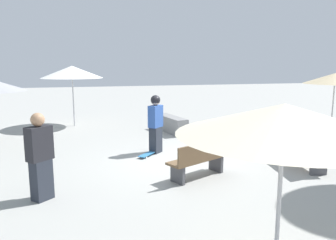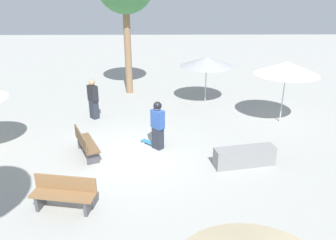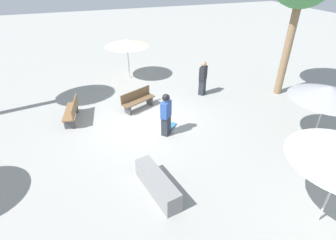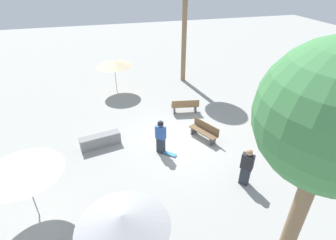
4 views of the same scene
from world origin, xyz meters
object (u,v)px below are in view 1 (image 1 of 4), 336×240
(skateboard, at_px, (148,154))
(shade_umbrella_tan, at_px, (335,78))
(skater_main, at_px, (156,122))
(concrete_ledge, at_px, (171,124))
(bench_far, at_px, (200,159))
(bystander_watching, at_px, (40,157))
(shade_umbrella_white, at_px, (72,72))
(shade_umbrella_cream, at_px, (284,119))
(bench_near, at_px, (303,150))

(skateboard, bearing_deg, shade_umbrella_tan, 144.65)
(skater_main, relative_size, concrete_ledge, 0.87)
(bench_far, height_order, bystander_watching, bystander_watching)
(skateboard, xyz_separation_m, shade_umbrella_white, (-5.27, -2.10, 2.18))
(shade_umbrella_cream, relative_size, bystander_watching, 1.41)
(skater_main, bearing_deg, skateboard, -0.23)
(concrete_ledge, distance_m, shade_umbrella_cream, 8.95)
(shade_umbrella_cream, bearing_deg, skateboard, -176.56)
(concrete_ledge, bearing_deg, shade_umbrella_tan, 77.30)
(skateboard, bearing_deg, shade_umbrella_white, -115.65)
(concrete_ledge, relative_size, shade_umbrella_tan, 0.85)
(skater_main, height_order, skateboard, skater_main)
(skateboard, height_order, bench_far, bench_far)
(concrete_ledge, height_order, bench_near, bench_near)
(bench_near, relative_size, bench_far, 1.01)
(concrete_ledge, bearing_deg, shade_umbrella_white, -122.79)
(bench_near, height_order, bench_far, same)
(bench_near, bearing_deg, bystander_watching, -76.29)
(skater_main, relative_size, skateboard, 2.33)
(bench_near, bearing_deg, shade_umbrella_white, -132.63)
(concrete_ledge, relative_size, shade_umbrella_cream, 0.82)
(concrete_ledge, distance_m, bench_near, 5.36)
(skateboard, xyz_separation_m, bench_far, (2.06, 0.78, 0.37))
(bench_far, relative_size, bystander_watching, 0.97)
(bench_near, distance_m, bystander_watching, 6.15)
(shade_umbrella_cream, relative_size, shade_umbrella_white, 0.94)
(skater_main, height_order, shade_umbrella_cream, shade_umbrella_cream)
(skateboard, bearing_deg, skater_main, 177.53)
(concrete_ledge, height_order, bench_far, bench_far)
(shade_umbrella_white, bearing_deg, shade_umbrella_cream, 12.49)
(skater_main, bearing_deg, bench_near, 100.36)
(skateboard, relative_size, shade_umbrella_tan, 0.32)
(shade_umbrella_white, height_order, bystander_watching, shade_umbrella_white)
(skater_main, xyz_separation_m, bystander_watching, (2.72, -2.84, -0.07))
(concrete_ledge, height_order, bystander_watching, bystander_watching)
(concrete_ledge, relative_size, bench_near, 1.18)
(skateboard, xyz_separation_m, bystander_watching, (2.44, -2.56, 0.78))
(bench_far, distance_m, shade_umbrella_white, 8.08)
(concrete_ledge, height_order, shade_umbrella_cream, shade_umbrella_cream)
(shade_umbrella_cream, distance_m, shade_umbrella_white, 11.29)
(skater_main, height_order, bench_near, skater_main)
(concrete_ledge, xyz_separation_m, shade_umbrella_white, (-2.31, -3.58, 1.93))
(shade_umbrella_tan, relative_size, shade_umbrella_white, 0.92)
(skater_main, relative_size, shade_umbrella_white, 0.67)
(bystander_watching, bearing_deg, bench_far, -35.95)
(bench_near, relative_size, shade_umbrella_tan, 0.72)
(bench_near, distance_m, shade_umbrella_white, 9.37)
(bench_near, bearing_deg, bench_far, -79.03)
(shade_umbrella_cream, xyz_separation_m, bystander_watching, (-3.31, -2.91, -1.14))
(bench_near, height_order, shade_umbrella_cream, shade_umbrella_cream)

